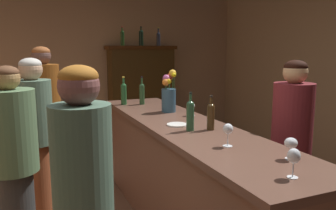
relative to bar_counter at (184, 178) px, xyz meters
The scene contains 21 objects.
wall_back 3.29m from the bar_counter, 99.88° to the left, with size 5.96×0.12×2.70m, color #A47D56.
bar_counter is the anchor object (origin of this frame).
display_cabinet 2.92m from the bar_counter, 78.99° to the left, with size 1.16×0.41×1.71m.
wine_bottle_rose 0.69m from the bar_counter, 105.15° to the right, with size 0.06×0.06×0.31m.
wine_bottle_syrah 1.37m from the bar_counter, 99.97° to the left, with size 0.07×0.07×0.33m.
wine_bottle_pinot 0.69m from the bar_counter, 70.63° to the right, with size 0.06×0.06×0.28m.
wine_bottle_riesling 1.30m from the bar_counter, 90.51° to the left, with size 0.06×0.06×0.33m.
wine_glass_front 0.70m from the bar_counter, 52.98° to the left, with size 0.06×0.06×0.13m.
wine_glass_mid 1.48m from the bar_counter, 91.35° to the right, with size 0.07×0.07×0.15m.
wine_glass_rear 1.27m from the bar_counter, 81.39° to the right, with size 0.08×0.08×0.13m.
wine_glass_spare 0.96m from the bar_counter, 92.37° to the right, with size 0.07×0.07×0.16m.
flower_arrangement 0.90m from the bar_counter, 80.53° to the left, with size 0.16×0.16×0.44m.
cheese_plate 0.52m from the bar_counter, 157.70° to the right, with size 0.18×0.18×0.01m, color white.
display_bottle_left 3.15m from the bar_counter, 85.18° to the left, with size 0.06×0.06×0.30m.
display_bottle_midleft 3.19m from the bar_counter, 78.82° to the left, with size 0.07×0.07×0.32m.
display_bottle_center 3.25m from the bar_counter, 72.99° to the left, with size 0.07×0.07×0.31m.
patron_redhead 1.41m from the bar_counter, behind, with size 0.35×0.35×1.55m.
patron_near_entrance 1.87m from the bar_counter, 126.27° to the left, with size 0.37×0.37×1.69m.
patron_tall 1.41m from the bar_counter, 152.36° to the left, with size 0.34×0.34×1.58m.
patron_by_cabinet 1.41m from the bar_counter, 138.17° to the right, with size 0.31×0.31×1.59m.
bartender 0.97m from the bar_counter, 31.93° to the right, with size 0.33×0.33×1.57m.
Camera 1 is at (-0.71, -2.23, 1.67)m, focal length 36.14 mm.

